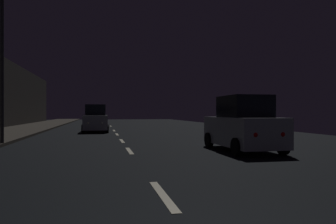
% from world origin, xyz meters
% --- Properties ---
extents(ground, '(27.25, 84.00, 0.02)m').
position_xyz_m(ground, '(0.00, 24.50, -0.01)').
color(ground, black).
extents(sidewalk_left, '(4.40, 84.00, 0.15)m').
position_xyz_m(sidewalk_left, '(-7.42, 24.50, 0.07)').
color(sidewalk_left, '#38332B').
rests_on(sidewalk_left, ground).
extents(lane_centerline, '(0.16, 31.95, 0.01)m').
position_xyz_m(lane_centerline, '(0.00, 17.22, 0.01)').
color(lane_centerline, beige).
rests_on(lane_centerline, ground).
extents(streetlamp_overhead, '(1.70, 0.44, 7.99)m').
position_xyz_m(streetlamp_overhead, '(-4.90, 12.66, 5.22)').
color(streetlamp_overhead, '#2D2D30').
rests_on(streetlamp_overhead, ground).
extents(car_approaching_headlights, '(1.91, 4.14, 2.09)m').
position_xyz_m(car_approaching_headlights, '(-1.46, 22.67, 0.95)').
color(car_approaching_headlights, '#A5A8AD').
rests_on(car_approaching_headlights, ground).
extents(car_parked_right_near, '(1.96, 4.24, 2.14)m').
position_xyz_m(car_parked_right_near, '(4.32, 9.02, 0.98)').
color(car_parked_right_near, '#A5A8AD').
rests_on(car_parked_right_near, ground).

